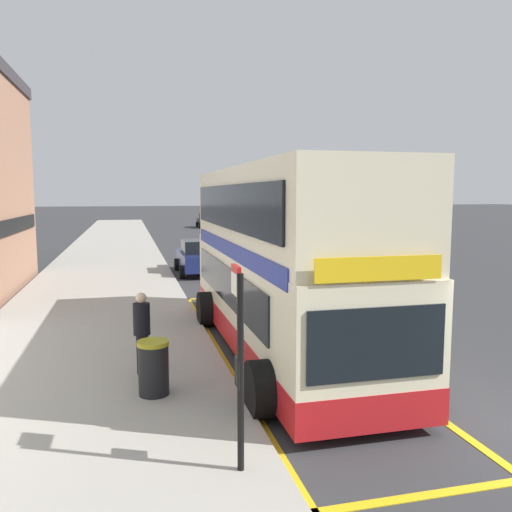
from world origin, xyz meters
name	(u,v)px	position (x,y,z in m)	size (l,w,h in m)	color
ground_plane	(210,245)	(0.00, 32.00, 0.00)	(260.00, 260.00, 0.00)	#333335
pavement_near	(113,246)	(-7.00, 32.00, 0.07)	(6.00, 76.00, 0.14)	#A39E93
double_decker_bus	(280,267)	(-2.46, 5.40, 2.06)	(3.24, 10.08, 4.40)	beige
bus_bay_markings	(279,348)	(-2.42, 5.59, 0.01)	(3.17, 13.27, 0.01)	gold
bus_stop_sign	(239,352)	(-4.60, 0.05, 1.74)	(0.09, 0.51, 2.72)	black
parked_car_black_kerbside	(207,220)	(2.80, 52.39, 0.80)	(2.09, 4.20, 1.62)	black
parked_car_navy_far	(199,257)	(-2.70, 18.18, 0.80)	(2.09, 4.20, 1.62)	navy
parked_car_navy_ahead	(258,230)	(4.70, 36.12, 0.80)	(2.09, 4.20, 1.62)	navy
pedestrian_further_back	(142,330)	(-5.75, 4.13, 1.05)	(0.34, 0.34, 1.68)	black
litter_bin	(154,368)	(-5.59, 2.93, 0.65)	(0.58, 0.58, 1.01)	black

